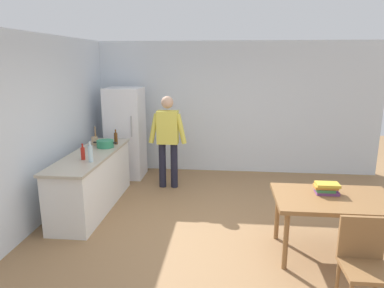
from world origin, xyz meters
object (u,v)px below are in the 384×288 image
(cooking_pot, at_px, (105,144))
(bottle_beer_brown, at_px, (116,138))
(dining_table, at_px, (334,204))
(book_stack, at_px, (326,188))
(bottle_water_clear, at_px, (90,153))
(refrigerator, at_px, (126,133))
(utensil_jar, at_px, (95,140))
(person, at_px, (168,136))
(bottle_sauce_red, at_px, (83,153))
(chair, at_px, (364,259))

(cooking_pot, bearing_deg, bottle_beer_brown, 64.52)
(dining_table, height_order, book_stack, book_stack)
(cooking_pot, height_order, bottle_beer_brown, bottle_beer_brown)
(bottle_beer_brown, bearing_deg, cooking_pot, -115.48)
(cooking_pot, bearing_deg, bottle_water_clear, -84.36)
(cooking_pot, relative_size, book_stack, 1.38)
(book_stack, bearing_deg, bottle_beer_brown, 152.20)
(dining_table, relative_size, bottle_water_clear, 4.67)
(refrigerator, distance_m, utensil_jar, 1.06)
(utensil_jar, bearing_deg, refrigerator, 76.80)
(cooking_pot, distance_m, book_stack, 3.53)
(person, xyz_separation_m, bottle_beer_brown, (-0.84, -0.40, 0.03))
(book_stack, bearing_deg, utensil_jar, 155.73)
(refrigerator, height_order, dining_table, refrigerator)
(refrigerator, xyz_separation_m, bottle_beer_brown, (0.11, -0.95, 0.11))
(utensil_jar, distance_m, bottle_sauce_red, 0.92)
(dining_table, xyz_separation_m, bottle_water_clear, (-3.22, 0.66, 0.35))
(chair, bearing_deg, bottle_sauce_red, 158.69)
(refrigerator, distance_m, dining_table, 4.27)
(book_stack, bearing_deg, dining_table, -54.48)
(cooking_pot, height_order, book_stack, cooking_pot)
(dining_table, bearing_deg, refrigerator, 140.71)
(person, bearing_deg, book_stack, -41.89)
(chair, bearing_deg, utensil_jar, 149.18)
(utensil_jar, height_order, book_stack, utensil_jar)
(refrigerator, relative_size, utensil_jar, 5.62)
(bottle_sauce_red, height_order, bottle_beer_brown, bottle_beer_brown)
(cooking_pot, xyz_separation_m, book_stack, (3.23, -1.41, -0.14))
(bottle_water_clear, height_order, book_stack, bottle_water_clear)
(bottle_beer_brown, distance_m, book_stack, 3.53)
(utensil_jar, relative_size, bottle_sauce_red, 1.33)
(person, relative_size, bottle_beer_brown, 6.54)
(person, xyz_separation_m, utensil_jar, (-1.19, -0.48, 0.00))
(dining_table, xyz_separation_m, bottle_beer_brown, (-3.19, 1.75, 0.33))
(utensil_jar, bearing_deg, bottle_beer_brown, 13.15)
(bottle_water_clear, distance_m, bottle_sauce_red, 0.19)
(cooking_pot, bearing_deg, refrigerator, 89.80)
(dining_table, relative_size, bottle_sauce_red, 5.83)
(dining_table, relative_size, utensil_jar, 4.37)
(person, height_order, bottle_beer_brown, person)
(chair, relative_size, book_stack, 3.15)
(person, bearing_deg, cooking_pot, -146.68)
(person, distance_m, utensil_jar, 1.28)
(utensil_jar, bearing_deg, person, 21.81)
(refrigerator, xyz_separation_m, person, (0.95, -0.55, 0.08))
(utensil_jar, xyz_separation_m, bottle_beer_brown, (0.35, 0.08, 0.03))
(utensil_jar, bearing_deg, dining_table, -25.24)
(refrigerator, bearing_deg, chair, -48.03)
(chair, relative_size, bottle_sauce_red, 3.79)
(person, distance_m, book_stack, 3.06)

